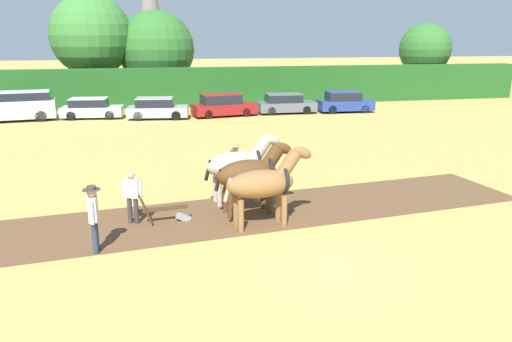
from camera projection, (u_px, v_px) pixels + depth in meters
ground_plane at (332, 269)px, 12.11m from camera, size 240.00×240.00×0.00m
plowed_furrow_strip at (117, 228)px, 14.71m from camera, size 27.19×6.53×0.01m
hedgerow at (198, 87)px, 40.37m from camera, size 57.51×1.42×3.07m
tree_left at (91, 35)px, 41.62m from camera, size 6.77×6.77×8.96m
tree_center_left at (156, 49)px, 43.49m from camera, size 6.63×6.63×7.72m
tree_center at (425, 49)px, 47.94m from camera, size 4.90×4.90×6.76m
church_spire at (150, 9)px, 64.51m from camera, size 2.62×2.62×17.00m
draft_horse_lead_left at (264, 183)px, 14.55m from camera, size 2.80×1.09×2.42m
draft_horse_lead_right at (251, 174)px, 15.67m from camera, size 2.64×1.19×2.31m
draft_horse_trail_left at (239, 165)px, 16.78m from camera, size 2.74×1.18×2.35m
plow at (170, 212)px, 15.11m from camera, size 1.62×0.50×1.13m
farmer_at_plow at (132, 194)px, 14.85m from camera, size 0.59×0.40×1.62m
farmer_beside_team at (236, 163)px, 18.17m from camera, size 0.44×0.63×1.74m
farmer_onlooker_left at (93, 213)px, 12.82m from camera, size 0.45×0.69×1.81m
parked_van at (16, 106)px, 33.15m from camera, size 5.15×2.54×1.97m
parked_car_left at (91, 109)px, 34.27m from camera, size 4.21×2.10×1.41m
parked_car_center_left at (157, 109)px, 34.15m from camera, size 4.26×2.30×1.45m
parked_car_center at (223, 106)px, 35.25m from camera, size 4.67×2.47×1.58m
parked_car_center_right at (285, 104)px, 36.60m from camera, size 4.24×1.84×1.45m
parked_car_right at (345, 102)px, 37.17m from camera, size 4.12×1.94×1.56m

